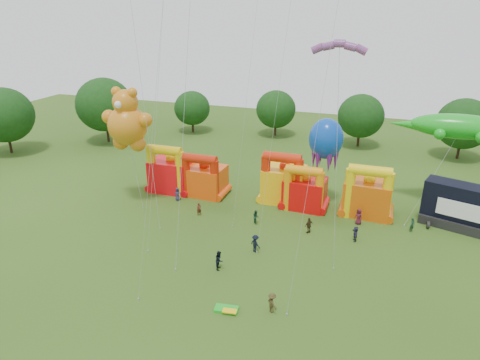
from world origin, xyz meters
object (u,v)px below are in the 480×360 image
(bouncy_castle_0, at_px, (171,173))
(gecko_kite, at_px, (440,164))
(teddy_bear_kite, at_px, (129,130))
(spectator_0, at_px, (178,194))
(spectator_4, at_px, (309,225))
(stage_trailer, at_px, (462,207))
(bouncy_castle_2, at_px, (284,182))
(octopus_kite, at_px, (324,152))

(bouncy_castle_0, relative_size, gecko_kite, 0.47)
(teddy_bear_kite, relative_size, gecko_kite, 1.02)
(bouncy_castle_0, relative_size, teddy_bear_kite, 0.46)
(spectator_0, height_order, spectator_4, spectator_4)
(stage_trailer, xyz_separation_m, gecko_kite, (-2.69, 3.21, 3.87))
(teddy_bear_kite, relative_size, spectator_0, 8.52)
(teddy_bear_kite, bearing_deg, bouncy_castle_0, 61.41)
(stage_trailer, relative_size, spectator_4, 4.63)
(bouncy_castle_2, height_order, gecko_kite, gecko_kite)
(bouncy_castle_2, bearing_deg, bouncy_castle_0, -174.43)
(bouncy_castle_0, xyz_separation_m, stage_trailer, (36.68, 0.96, -0.06))
(bouncy_castle_0, bearing_deg, octopus_kite, 6.22)
(gecko_kite, bearing_deg, bouncy_castle_0, -172.99)
(stage_trailer, distance_m, teddy_bear_kite, 40.50)
(bouncy_castle_0, bearing_deg, teddy_bear_kite, -118.59)
(stage_trailer, height_order, spectator_4, stage_trailer)
(bouncy_castle_2, bearing_deg, stage_trailer, -1.51)
(bouncy_castle_2, bearing_deg, octopus_kite, 8.33)
(gecko_kite, bearing_deg, spectator_0, -167.62)
(octopus_kite, bearing_deg, stage_trailer, -4.41)
(spectator_0, bearing_deg, bouncy_castle_2, -4.08)
(bouncy_castle_0, xyz_separation_m, spectator_4, (20.41, -6.02, -1.66))
(bouncy_castle_2, height_order, octopus_kite, octopus_kite)
(bouncy_castle_2, height_order, teddy_bear_kite, teddy_bear_kite)
(gecko_kite, distance_m, spectator_0, 32.88)
(teddy_bear_kite, relative_size, spectator_4, 7.91)
(spectator_0, bearing_deg, spectator_4, -32.17)
(stage_trailer, bearing_deg, spectator_4, -156.77)
(teddy_bear_kite, distance_m, spectator_0, 10.45)
(spectator_4, bearing_deg, gecko_kite, 166.89)
(octopus_kite, bearing_deg, bouncy_castle_0, -173.78)
(bouncy_castle_2, xyz_separation_m, spectator_0, (-13.28, -4.29, -1.80))
(bouncy_castle_2, relative_size, teddy_bear_kite, 0.47)
(octopus_kite, bearing_deg, spectator_0, -164.55)
(bouncy_castle_0, relative_size, spectator_0, 3.89)
(bouncy_castle_2, xyz_separation_m, octopus_kite, (4.78, 0.70, 4.48))
(gecko_kite, xyz_separation_m, spectator_0, (-31.66, -6.95, -5.54))
(spectator_4, bearing_deg, bouncy_castle_2, -107.54)
(gecko_kite, bearing_deg, teddy_bear_kite, -165.95)
(teddy_bear_kite, bearing_deg, stage_trailer, 8.62)
(spectator_0, distance_m, spectator_4, 18.37)
(bouncy_castle_0, bearing_deg, stage_trailer, 1.51)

